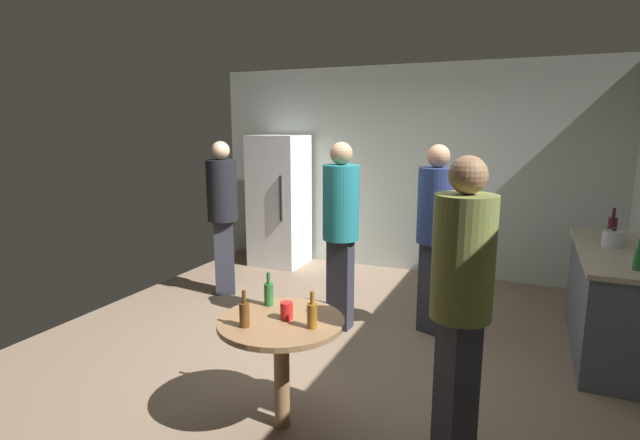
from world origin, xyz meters
TOP-DOWN VIEW (x-y plane):
  - ground_plane at (0.00, 0.00)m, footprint 5.20×5.20m
  - wall_back at (0.00, 2.63)m, footprint 5.32×0.06m
  - refrigerator at (-1.65, 2.20)m, footprint 0.70×0.68m
  - kitchen_counter at (2.28, 0.92)m, footprint 0.64×1.77m
  - kettle at (2.23, 1.01)m, footprint 0.24×0.17m
  - wine_bottle_on_counter at (2.25, 1.24)m, footprint 0.08×0.08m
  - beer_bottle_on_counter at (2.30, 0.30)m, footprint 0.06×0.06m
  - foreground_table at (0.17, -1.19)m, footprint 0.80×0.80m
  - beer_bottle_amber at (0.41, -1.22)m, footprint 0.06×0.06m
  - beer_bottle_brown at (0.03, -1.37)m, footprint 0.06×0.06m
  - beer_bottle_green at (-0.02, -1.00)m, footprint 0.06×0.06m
  - plastic_cup_red at (0.20, -1.16)m, footprint 0.08×0.08m
  - person_in_olive_shirt at (1.24, -1.06)m, footprint 0.48×0.48m
  - person_in_teal_shirt at (-0.05, 0.44)m, footprint 0.36×0.36m
  - person_in_black_shirt at (-1.64, 0.82)m, footprint 0.47×0.47m
  - person_in_navy_shirt at (0.77, 0.70)m, footprint 0.44×0.44m

SIDE VIEW (x-z plane):
  - ground_plane at x=0.00m, z-range -0.10..0.00m
  - kitchen_counter at x=2.28m, z-range 0.00..0.90m
  - foreground_table at x=0.17m, z-range 0.26..1.00m
  - plastic_cup_red at x=0.20m, z-range 0.73..0.85m
  - beer_bottle_amber at x=0.41m, z-range 0.70..0.93m
  - beer_bottle_brown at x=0.03m, z-range 0.70..0.93m
  - beer_bottle_green at x=-0.02m, z-range 0.70..0.93m
  - refrigerator at x=-1.65m, z-range 0.00..1.80m
  - kettle at x=2.23m, z-range 0.88..1.06m
  - beer_bottle_on_counter at x=2.30m, z-range 0.87..1.10m
  - wine_bottle_on_counter at x=2.25m, z-range 0.86..1.17m
  - person_in_black_shirt at x=-1.64m, z-range 0.15..1.91m
  - person_in_navy_shirt at x=0.77m, z-range 0.15..1.92m
  - person_in_olive_shirt at x=1.24m, z-range 0.16..1.93m
  - person_in_teal_shirt at x=-0.05m, z-range 0.16..1.94m
  - wall_back at x=0.00m, z-range 0.00..2.70m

